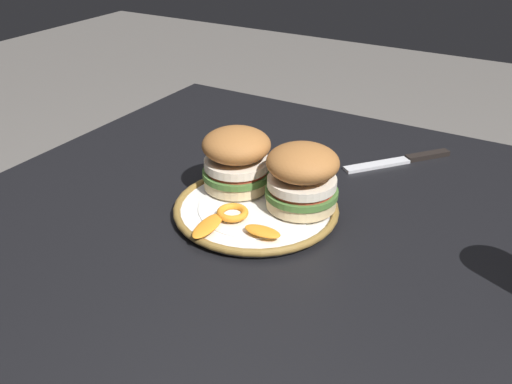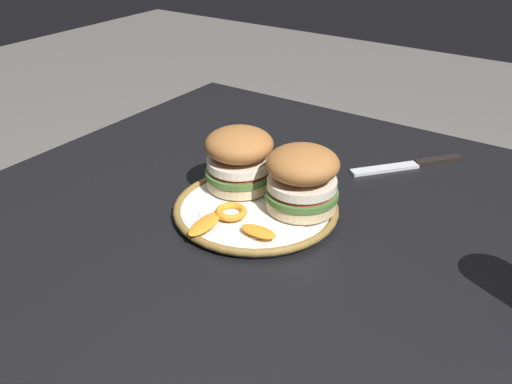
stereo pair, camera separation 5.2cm
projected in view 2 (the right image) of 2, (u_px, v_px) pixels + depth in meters
dining_table at (248, 298)px, 0.87m from camera, size 1.13×1.03×0.74m
dinner_plate at (256, 209)px, 0.89m from camera, size 0.26×0.26×0.02m
sandwich_half_left at (239, 157)px, 0.92m from camera, size 0.12×0.12×0.10m
sandwich_half_right at (302, 178)px, 0.86m from camera, size 0.13×0.13×0.10m
orange_peel_curled at (231, 212)px, 0.86m from camera, size 0.05×0.05×0.01m
orange_peel_strip_long at (259, 231)px, 0.81m from camera, size 0.03×0.06×0.01m
orange_peel_strip_short at (205, 224)px, 0.83m from camera, size 0.08×0.04×0.01m
table_knife at (414, 165)px, 1.05m from camera, size 0.18×0.16×0.01m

